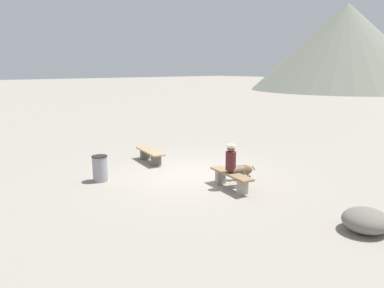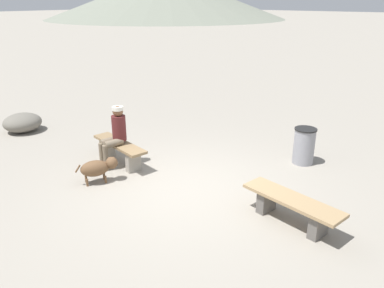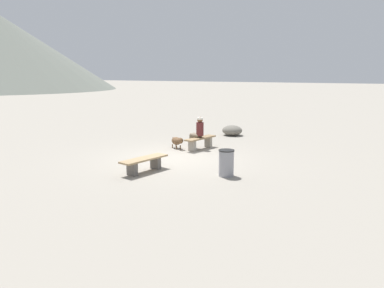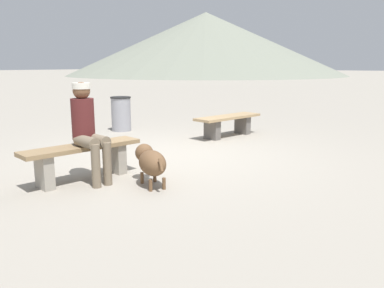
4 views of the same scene
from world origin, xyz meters
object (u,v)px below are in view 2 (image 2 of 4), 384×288
Objects in this scene: bench_left at (292,206)px; boulder at (22,122)px; dog at (98,167)px; bench_right at (120,149)px; seated_person at (115,132)px; trash_bin at (304,146)px.

boulder reaches higher than bench_left.
boulder is at bearing 110.03° from dog.
bench_left is at bearing -168.08° from bench_right.
boulder reaches higher than bench_right.
seated_person reaches higher than bench_left.
boulder is at bearing 13.30° from bench_right.
seated_person is at bearing 54.13° from dog.
bench_left is 1.32× the size of seated_person.
bench_right is 3.92m from trash_bin.
bench_left is 2.49m from trash_bin.
boulder is (7.50, 0.35, -0.06)m from bench_left.
bench_right is 3.64m from boulder.
bench_right reaches higher than bench_left.
trash_bin is at bearing -9.37° from dog.
seated_person is 1.64× the size of trash_bin.
bench_right is 1.66× the size of boulder.
trash_bin reaches higher than boulder.
seated_person is (-0.02, 0.10, 0.41)m from bench_right.
dog reaches higher than bench_right.
bench_right is 2.08× the size of trash_bin.
bench_right is at bearing -70.17° from seated_person.
trash_bin is at bearing -60.57° from bench_left.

